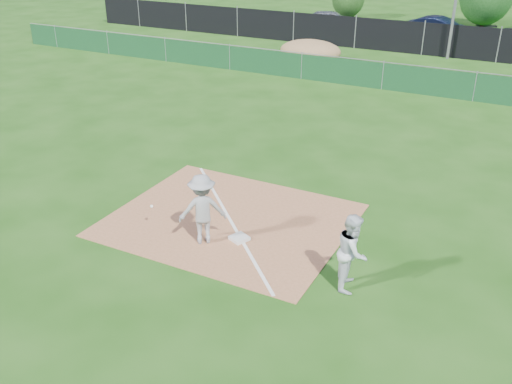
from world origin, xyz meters
TOP-DOWN VIEW (x-y plane):
  - ground at (0.00, 10.00)m, footprint 90.00×90.00m
  - infield_dirt at (0.00, 1.00)m, footprint 6.00×5.00m
  - foul_line at (0.00, 1.00)m, footprint 5.01×5.01m
  - green_fence at (0.00, 15.00)m, footprint 44.00×0.05m
  - dirt_mound at (-5.00, 18.50)m, footprint 3.38×2.60m
  - black_fence at (0.00, 23.00)m, footprint 46.00×0.04m
  - parking_lot at (0.00, 28.00)m, footprint 46.00×9.00m
  - first_base at (0.71, 0.22)m, footprint 0.53×0.53m
  - play_at_first at (-0.03, -0.24)m, footprint 2.16×1.21m
  - runner at (3.76, -0.35)m, footprint 0.81×0.96m
  - car_left at (-7.07, 27.19)m, footprint 4.55×3.07m
  - car_mid at (0.02, 27.61)m, footprint 4.50×2.13m

SIDE VIEW (x-z plane):
  - ground at x=0.00m, z-range 0.00..0.00m
  - parking_lot at x=0.00m, z-range 0.00..0.01m
  - infield_dirt at x=0.00m, z-range 0.00..0.02m
  - foul_line at x=0.00m, z-range 0.02..0.03m
  - first_base at x=0.71m, z-range 0.02..0.11m
  - dirt_mound at x=-5.00m, z-range 0.00..1.17m
  - green_fence at x=0.00m, z-range 0.00..1.20m
  - car_mid at x=0.02m, z-range 0.01..1.43m
  - car_left at x=-7.07m, z-range 0.01..1.45m
  - runner at x=3.76m, z-range 0.00..1.73m
  - black_fence at x=0.00m, z-range 0.00..1.80m
  - play_at_first at x=-0.03m, z-range 0.02..1.79m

